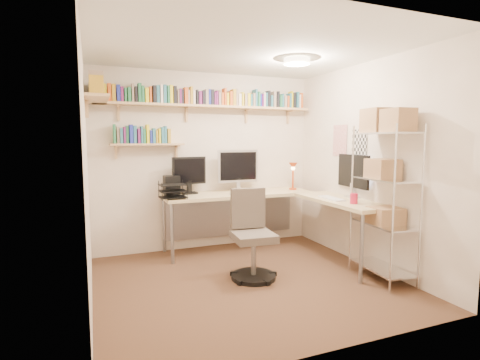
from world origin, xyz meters
name	(u,v)px	position (x,y,z in m)	size (l,w,h in m)	color
ground	(247,281)	(0.00, 0.00, 0.00)	(3.20, 3.20, 0.00)	#4E2D21
room_shell	(248,141)	(0.00, 0.00, 1.55)	(3.24, 3.04, 2.52)	beige
wall_shelves	(181,105)	(-0.42, 1.30, 2.02)	(3.12, 1.09, 0.80)	tan
corner_desk	(255,195)	(0.50, 0.91, 0.81)	(2.51, 2.08, 1.42)	beige
office_chair	(252,241)	(0.10, 0.11, 0.42)	(0.53, 0.54, 1.00)	black
wire_rack	(385,165)	(1.42, -0.49, 1.29)	(0.43, 0.77, 1.91)	silver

